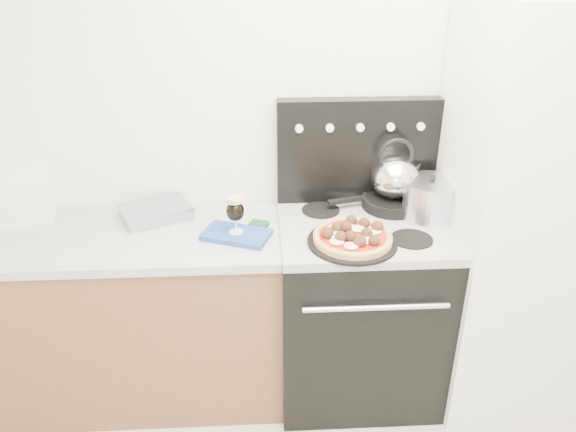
{
  "coord_description": "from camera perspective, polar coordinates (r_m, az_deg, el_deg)",
  "views": [
    {
      "loc": [
        -0.39,
        -1.04,
        2.1
      ],
      "look_at": [
        -0.27,
        1.05,
        1.04
      ],
      "focal_mm": 35.0,
      "sensor_mm": 36.0,
      "label": 1
    }
  ],
  "objects": [
    {
      "name": "stove_body",
      "position": [
        2.8,
        7.12,
        -9.56
      ],
      "size": [
        0.76,
        0.65,
        0.88
      ],
      "primitive_type": "cube",
      "color": "black",
      "rests_on": "ground"
    },
    {
      "name": "pizza_pan",
      "position": [
        2.39,
        6.55,
        -2.61
      ],
      "size": [
        0.47,
        0.47,
        0.01
      ],
      "primitive_type": "cylinder",
      "rotation": [
        0.0,
        0.0,
        -0.26
      ],
      "color": "black",
      "rests_on": "cooktop"
    },
    {
      "name": "tea_kettle",
      "position": [
        2.66,
        10.81,
        4.29
      ],
      "size": [
        0.24,
        0.24,
        0.25
      ],
      "primitive_type": null,
      "rotation": [
        0.0,
        0.0,
        0.08
      ],
      "color": "white",
      "rests_on": "skillet"
    },
    {
      "name": "base_cabinet",
      "position": [
        2.86,
        -15.67,
        -9.88
      ],
      "size": [
        1.45,
        0.6,
        0.86
      ],
      "primitive_type": "cube",
      "color": "brown",
      "rests_on": "ground"
    },
    {
      "name": "room_shell",
      "position": [
        1.62,
        11.1,
        -5.07
      ],
      "size": [
        3.52,
        3.01,
        2.52
      ],
      "color": "#BCB6A8",
      "rests_on": "ground"
    },
    {
      "name": "fridge",
      "position": [
        2.73,
        22.45,
        -0.1
      ],
      "size": [
        0.64,
        0.68,
        1.9
      ],
      "primitive_type": "cube",
      "color": "silver",
      "rests_on": "ground"
    },
    {
      "name": "oven_mitt",
      "position": [
        2.47,
        -5.27,
        -1.9
      ],
      "size": [
        0.33,
        0.26,
        0.02
      ],
      "primitive_type": "cube",
      "rotation": [
        0.0,
        0.0,
        -0.37
      ],
      "color": "#24449C",
      "rests_on": "countertop"
    },
    {
      "name": "beer_glass",
      "position": [
        2.42,
        -5.37,
        0.12
      ],
      "size": [
        0.08,
        0.08,
        0.17
      ],
      "primitive_type": null,
      "rotation": [
        0.0,
        0.0,
        -0.07
      ],
      "color": "black",
      "rests_on": "oven_mitt"
    },
    {
      "name": "pizza",
      "position": [
        2.38,
        6.59,
        -1.99
      ],
      "size": [
        0.42,
        0.42,
        0.05
      ],
      "primitive_type": null,
      "rotation": [
        0.0,
        0.0,
        0.29
      ],
      "color": "tan",
      "rests_on": "pizza_pan"
    },
    {
      "name": "toaster_oven",
      "position": [
        2.89,
        -26.11,
        1.85
      ],
      "size": [
        0.38,
        0.31,
        0.21
      ],
      "primitive_type": "cube",
      "rotation": [
        0.0,
        0.0,
        0.2
      ],
      "color": "silver",
      "rests_on": "countertop"
    },
    {
      "name": "backguard",
      "position": [
        2.7,
        7.03,
        6.59
      ],
      "size": [
        0.76,
        0.08,
        0.5
      ],
      "primitive_type": "cube",
      "color": "black",
      "rests_on": "cooktop"
    },
    {
      "name": "skillet",
      "position": [
        2.72,
        10.55,
        1.4
      ],
      "size": [
        0.35,
        0.35,
        0.05
      ],
      "primitive_type": "cylinder",
      "rotation": [
        0.0,
        0.0,
        0.25
      ],
      "color": "black",
      "rests_on": "cooktop"
    },
    {
      "name": "countertop",
      "position": [
        2.63,
        -16.87,
        -1.96
      ],
      "size": [
        1.48,
        0.63,
        0.04
      ],
      "primitive_type": "cube",
      "color": "#B5B5B5",
      "rests_on": "base_cabinet"
    },
    {
      "name": "foil_sheet",
      "position": [
        2.69,
        -13.26,
        0.44
      ],
      "size": [
        0.37,
        0.33,
        0.06
      ],
      "primitive_type": "cube",
      "rotation": [
        0.0,
        0.0,
        0.44
      ],
      "color": "silver",
      "rests_on": "countertop"
    },
    {
      "name": "stock_pot",
      "position": [
        2.63,
        14.18,
        1.53
      ],
      "size": [
        0.3,
        0.3,
        0.17
      ],
      "primitive_type": "cylinder",
      "rotation": [
        0.0,
        0.0,
        0.29
      ],
      "color": "silver",
      "rests_on": "cooktop"
    },
    {
      "name": "cooktop",
      "position": [
        2.56,
        7.7,
        -1.24
      ],
      "size": [
        0.76,
        0.65,
        0.04
      ],
      "primitive_type": "cube",
      "color": "#ADADB2",
      "rests_on": "stove_body"
    }
  ]
}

